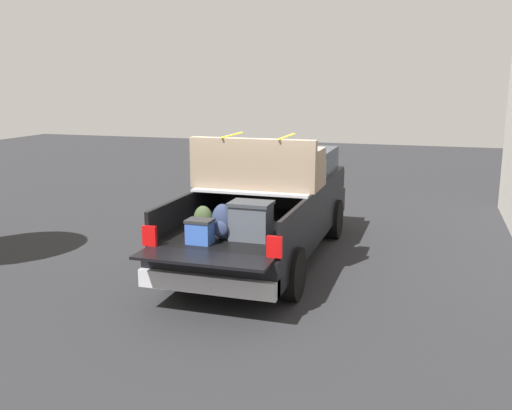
% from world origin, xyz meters
% --- Properties ---
extents(ground_plane, '(40.00, 40.00, 0.00)m').
position_xyz_m(ground_plane, '(0.00, 0.00, 0.00)').
color(ground_plane, '#262628').
extents(pickup_truck, '(6.05, 2.06, 2.23)m').
position_xyz_m(pickup_truck, '(0.33, -0.00, 0.95)').
color(pickup_truck, black).
rests_on(pickup_truck, ground_plane).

